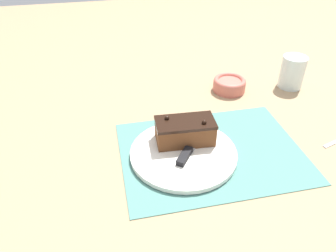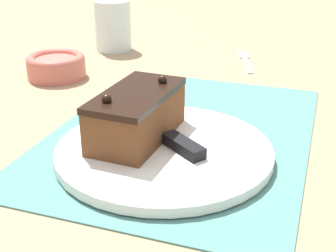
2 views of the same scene
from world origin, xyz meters
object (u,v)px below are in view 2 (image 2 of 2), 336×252
at_px(serving_knife, 167,137).
at_px(dessert_fork, 246,60).
at_px(chocolate_cake, 137,115).
at_px(small_bowl, 56,65).
at_px(drinking_glass, 113,26).
at_px(cake_plate, 163,151).

distance_m(serving_knife, dessert_fork, 0.44).
height_order(serving_knife, dessert_fork, serving_knife).
relative_size(chocolate_cake, small_bowl, 1.44).
xyz_separation_m(small_bowl, dessert_fork, (0.22, -0.31, -0.02)).
bearing_deg(drinking_glass, cake_plate, -148.24).
relative_size(drinking_glass, small_bowl, 1.01).
relative_size(cake_plate, small_bowl, 2.52).
height_order(cake_plate, small_bowl, small_bowl).
xyz_separation_m(cake_plate, serving_knife, (0.02, 0.00, 0.01)).
bearing_deg(serving_knife, dessert_fork, 33.46).
height_order(serving_knife, small_bowl, small_bowl).
height_order(serving_knife, drinking_glass, drinking_glass).
distance_m(chocolate_cake, drinking_glass, 0.49).
xyz_separation_m(chocolate_cake, drinking_glass, (0.43, 0.24, 0.01)).
bearing_deg(serving_knife, cake_plate, -140.96).
bearing_deg(cake_plate, serving_knife, 2.95).
xyz_separation_m(serving_knife, small_bowl, (0.22, 0.29, 0.00)).
distance_m(drinking_glass, dessert_fork, 0.30).
relative_size(serving_knife, small_bowl, 1.67).
xyz_separation_m(drinking_glass, small_bowl, (-0.21, 0.02, -0.03)).
bearing_deg(small_bowl, serving_knife, -126.57).
bearing_deg(serving_knife, chocolate_cake, 129.94).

